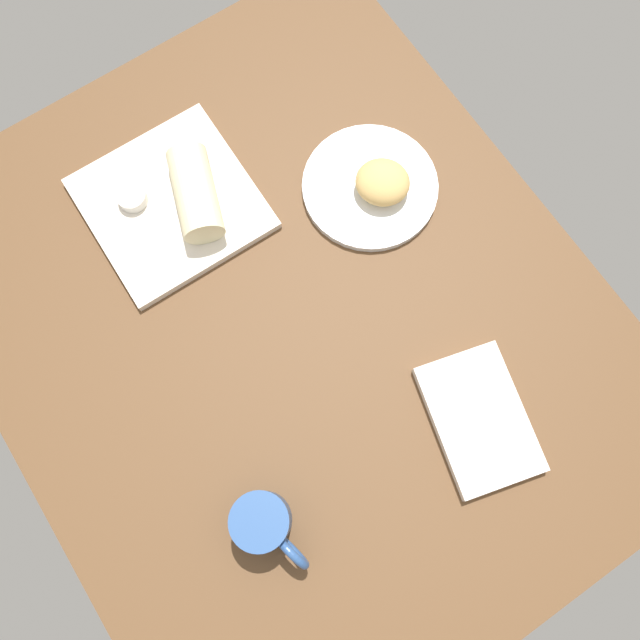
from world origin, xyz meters
The scene contains 8 objects.
dining_table centered at (0.00, 0.00, 2.00)cm, with size 110.00×90.00×4.00cm, color brown.
round_plate centered at (12.10, -23.06, 4.70)cm, with size 22.05×22.05×1.40cm, color white.
scone_pastry centered at (10.53, -24.13, 7.77)cm, with size 8.68×8.07×4.75cm, color tan.
square_plate centered at (27.43, 5.31, 4.80)cm, with size 25.82×25.82×1.60cm, color silver.
sauce_cup centered at (30.80, 10.04, 6.69)cm, with size 4.62×4.62×2.02cm.
breakfast_wrap centered at (24.73, 1.52, 8.83)cm, with size 6.47×6.47×14.49cm, color beige.
book_stack centered at (-27.69, -14.95, 5.01)cm, with size 22.88×17.84×2.01cm.
coffee_mug centered at (-22.53, 19.00, 8.65)cm, with size 12.78×8.03×9.10cm.
Camera 1 is at (-24.01, 10.77, 103.23)cm, focal length 37.31 mm.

